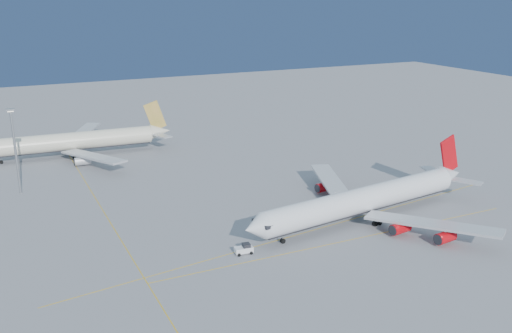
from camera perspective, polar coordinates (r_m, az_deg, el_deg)
name	(u,v)px	position (r m, az deg, el deg)	size (l,w,h in m)	color
ground	(297,222)	(136.20, 4.09, -5.57)	(500.00, 500.00, 0.00)	slate
taxiway_lines	(229,223)	(135.40, -2.70, -5.68)	(118.86, 140.00, 0.02)	#E1A80C
airliner_virgin	(367,199)	(138.24, 11.05, -3.24)	(68.56, 61.09, 16.93)	white
airliner_etihad	(75,141)	(198.21, -17.61, 2.44)	(64.76, 59.80, 16.91)	beige
pushback_tug	(244,249)	(119.97, -1.19, -8.24)	(3.98, 2.66, 2.14)	white
light_mast	(15,144)	(163.99, -22.99, 2.07)	(2.01, 2.01, 23.29)	gray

